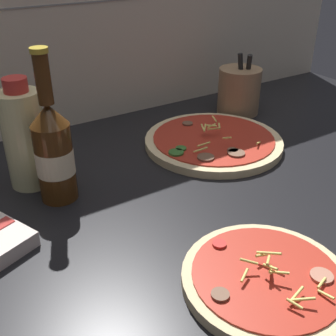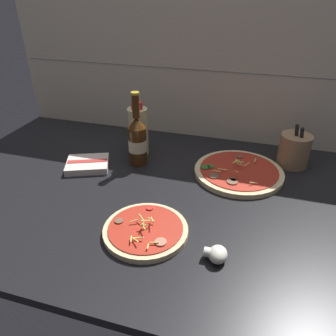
{
  "view_description": "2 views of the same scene",
  "coord_description": "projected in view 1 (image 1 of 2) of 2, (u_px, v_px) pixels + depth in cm",
  "views": [
    {
      "loc": [
        -35.2,
        -46.6,
        42.84
      ],
      "look_at": [
        -0.53,
        7.75,
        7.03
      ],
      "focal_mm": 45.0,
      "sensor_mm": 36.0,
      "label": 1
    },
    {
      "loc": [
        21.85,
        -80.02,
        59.95
      ],
      "look_at": [
        -2.51,
        2.15,
        10.42
      ],
      "focal_mm": 35.0,
      "sensor_mm": 36.0,
      "label": 2
    }
  ],
  "objects": [
    {
      "name": "pizza_far",
      "position": [
        213.0,
        141.0,
        0.92
      ],
      "size": [
        29.8,
        29.8,
        4.75
      ],
      "color": "beige",
      "rests_on": "counter_slab"
    },
    {
      "name": "pizza_near",
      "position": [
        266.0,
        279.0,
        0.55
      ],
      "size": [
        22.16,
        22.16,
        4.57
      ],
      "color": "beige",
      "rests_on": "counter_slab"
    },
    {
      "name": "utensil_crock",
      "position": [
        239.0,
        91.0,
        1.06
      ],
      "size": [
        10.61,
        10.61,
        15.35
      ],
      "color": "#9E7A56",
      "rests_on": "counter_slab"
    },
    {
      "name": "beer_bottle",
      "position": [
        54.0,
        151.0,
        0.7
      ],
      "size": [
        6.43,
        6.43,
        25.98
      ],
      "color": "#47280F",
      "rests_on": "counter_slab"
    },
    {
      "name": "oil_bottle",
      "position": [
        25.0,
        138.0,
        0.74
      ],
      "size": [
        7.4,
        7.4,
        19.95
      ],
      "color": "beige",
      "rests_on": "counter_slab"
    },
    {
      "name": "counter_slab",
      "position": [
        195.0,
        216.0,
        0.71
      ],
      "size": [
        160.0,
        90.0,
        2.5
      ],
      "color": "black",
      "rests_on": "ground"
    },
    {
      "name": "tile_backsplash",
      "position": [
        76.0,
        3.0,
        0.91
      ],
      "size": [
        160.0,
        1.13,
        60.0
      ],
      "color": "beige",
      "rests_on": "ground"
    }
  ]
}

